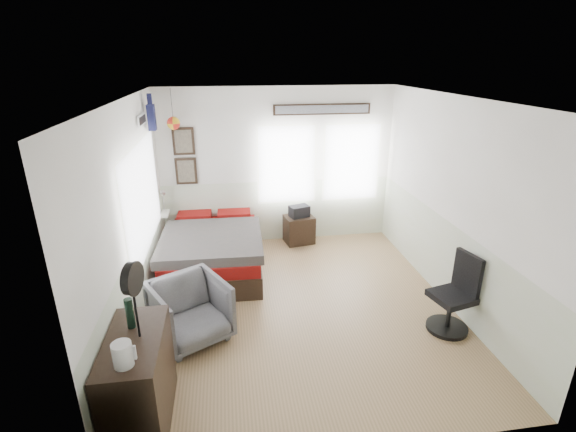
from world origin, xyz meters
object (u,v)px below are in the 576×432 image
(armchair, at_px, (190,311))
(task_chair, at_px, (455,300))
(dresser, at_px, (139,381))
(nightstand, at_px, (299,229))
(bed, at_px, (213,251))

(armchair, relative_size, task_chair, 0.82)
(armchair, bearing_deg, task_chair, -34.09)
(dresser, height_order, armchair, dresser)
(dresser, relative_size, nightstand, 2.02)
(nightstand, bearing_deg, dresser, -129.23)
(dresser, xyz_separation_m, task_chair, (3.49, 0.89, -0.05))
(bed, bearing_deg, task_chair, -32.72)
(armchair, xyz_separation_m, nightstand, (1.73, 2.52, -0.12))
(bed, relative_size, task_chair, 2.09)
(armchair, height_order, nightstand, armchair)
(bed, height_order, dresser, dresser)
(dresser, xyz_separation_m, armchair, (0.36, 1.17, -0.08))
(bed, xyz_separation_m, nightstand, (1.50, 0.81, -0.07))
(bed, relative_size, dresser, 2.07)
(nightstand, xyz_separation_m, task_chair, (1.41, -2.81, 0.16))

